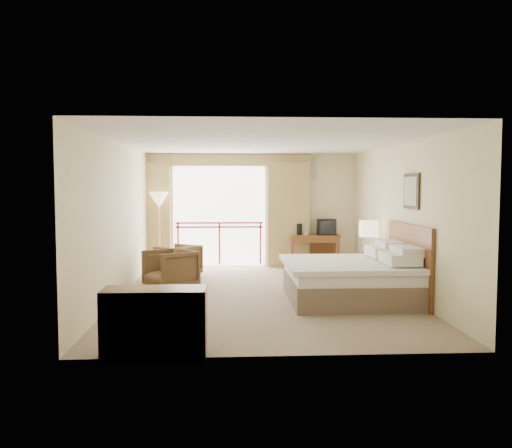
{
  "coord_description": "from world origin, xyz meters",
  "views": [
    {
      "loc": [
        -0.62,
        -9.53,
        1.94
      ],
      "look_at": [
        -0.08,
        0.4,
        1.24
      ],
      "focal_mm": 38.0,
      "sensor_mm": 36.0,
      "label": 1
    }
  ],
  "objects": [
    {
      "name": "headboard",
      "position": [
        2.46,
        -0.6,
        0.65
      ],
      "size": [
        0.06,
        2.1,
        1.3
      ],
      "primitive_type": "cube",
      "color": "brown",
      "rests_on": "wall_right"
    },
    {
      "name": "balcony_door",
      "position": [
        -0.8,
        3.48,
        1.2
      ],
      "size": [
        2.4,
        0.0,
        2.4
      ],
      "primitive_type": "plane",
      "rotation": [
        1.57,
        0.0,
        0.0
      ],
      "color": "white",
      "rests_on": "wall_back"
    },
    {
      "name": "floor",
      "position": [
        0.0,
        0.0,
        0.0
      ],
      "size": [
        7.0,
        7.0,
        0.0
      ],
      "primitive_type": "plane",
      "color": "#84735C",
      "rests_on": "ground"
    },
    {
      "name": "coffee_maker",
      "position": [
        1.1,
        3.19,
        0.91
      ],
      "size": [
        0.15,
        0.15,
        0.28
      ],
      "primitive_type": "cylinder",
      "rotation": [
        0.0,
        0.0,
        0.18
      ],
      "color": "black",
      "rests_on": "desk"
    },
    {
      "name": "ceiling",
      "position": [
        0.0,
        0.0,
        2.7
      ],
      "size": [
        7.0,
        7.0,
        0.0
      ],
      "primitive_type": "plane",
      "rotation": [
        3.14,
        0.0,
        0.0
      ],
      "color": "white",
      "rests_on": "wall_back"
    },
    {
      "name": "hvac_vent",
      "position": [
        1.3,
        3.47,
        2.35
      ],
      "size": [
        0.5,
        0.04,
        0.5
      ],
      "primitive_type": "cube",
      "color": "silver",
      "rests_on": "wall_back"
    },
    {
      "name": "dresser",
      "position": [
        -1.45,
        -3.42,
        0.39
      ],
      "size": [
        1.17,
        0.5,
        0.78
      ],
      "rotation": [
        0.0,
        0.0,
        0.01
      ],
      "color": "brown",
      "rests_on": "floor"
    },
    {
      "name": "book",
      "position": [
        -1.92,
        1.49,
        0.6
      ],
      "size": [
        0.19,
        0.23,
        0.02
      ],
      "primitive_type": "imported",
      "rotation": [
        0.0,
        0.0,
        0.24
      ],
      "color": "white",
      "rests_on": "side_table"
    },
    {
      "name": "wall_front",
      "position": [
        0.0,
        -3.5,
        1.35
      ],
      "size": [
        5.0,
        0.0,
        5.0
      ],
      "primitive_type": "plane",
      "rotation": [
        -1.57,
        0.0,
        0.0
      ],
      "color": "beige",
      "rests_on": "ground"
    },
    {
      "name": "phone",
      "position": [
        2.12,
        0.76,
        0.61
      ],
      "size": [
        0.2,
        0.16,
        0.09
      ],
      "primitive_type": "cube",
      "rotation": [
        0.0,
        0.0,
        -0.01
      ],
      "color": "black",
      "rests_on": "nightstand"
    },
    {
      "name": "wall_left",
      "position": [
        -2.5,
        0.0,
        1.35
      ],
      "size": [
        0.0,
        7.0,
        7.0
      ],
      "primitive_type": "plane",
      "rotation": [
        1.57,
        0.0,
        1.57
      ],
      "color": "beige",
      "rests_on": "ground"
    },
    {
      "name": "bed",
      "position": [
        1.5,
        -0.6,
        0.38
      ],
      "size": [
        2.13,
        2.06,
        0.97
      ],
      "color": "brown",
      "rests_on": "floor"
    },
    {
      "name": "table_lamp",
      "position": [
        2.17,
        0.96,
        1.08
      ],
      "size": [
        0.38,
        0.38,
        0.67
      ],
      "rotation": [
        0.0,
        0.0,
        -0.38
      ],
      "color": "tan",
      "rests_on": "nightstand"
    },
    {
      "name": "armchair_far",
      "position": [
        -1.65,
        1.89,
        0.0
      ],
      "size": [
        1.05,
        1.05,
        0.7
      ],
      "primitive_type": "imported",
      "rotation": [
        0.0,
        0.0,
        -2.16
      ],
      "color": "#46331E",
      "rests_on": "floor"
    },
    {
      "name": "wall_right",
      "position": [
        2.5,
        0.0,
        1.35
      ],
      "size": [
        0.0,
        7.0,
        7.0
      ],
      "primitive_type": "plane",
      "rotation": [
        1.57,
        0.0,
        -1.57
      ],
      "color": "beige",
      "rests_on": "ground"
    },
    {
      "name": "wall_back",
      "position": [
        0.0,
        3.5,
        1.35
      ],
      "size": [
        5.0,
        0.0,
        5.0
      ],
      "primitive_type": "plane",
      "rotation": [
        1.57,
        0.0,
        0.0
      ],
      "color": "beige",
      "rests_on": "ground"
    },
    {
      "name": "side_table",
      "position": [
        -1.92,
        1.49,
        0.4
      ],
      "size": [
        0.54,
        0.54,
        0.59
      ],
      "rotation": [
        0.0,
        0.0,
        -0.04
      ],
      "color": "black",
      "rests_on": "floor"
    },
    {
      "name": "balcony_railing",
      "position": [
        -0.8,
        3.46,
        0.81
      ],
      "size": [
        2.09,
        0.03,
        1.02
      ],
      "color": "red",
      "rests_on": "wall_back"
    },
    {
      "name": "wastebasket",
      "position": [
        0.89,
        2.63,
        0.15
      ],
      "size": [
        0.26,
        0.26,
        0.3
      ],
      "primitive_type": "cylinder",
      "rotation": [
        0.0,
        0.0,
        -0.08
      ],
      "color": "black",
      "rests_on": "floor"
    },
    {
      "name": "framed_art",
      "position": [
        2.47,
        -0.6,
        1.85
      ],
      "size": [
        0.04,
        0.72,
        0.6
      ],
      "color": "black",
      "rests_on": "wall_right"
    },
    {
      "name": "armchair_near",
      "position": [
        -1.68,
        0.58,
        0.0
      ],
      "size": [
        1.14,
        1.13,
        0.75
      ],
      "primitive_type": "imported",
      "rotation": [
        0.0,
        0.0,
        -0.96
      ],
      "color": "#46331E",
      "rests_on": "floor"
    },
    {
      "name": "floor_lamp",
      "position": [
        -2.18,
        3.01,
        1.55
      ],
      "size": [
        0.46,
        0.46,
        1.8
      ],
      "rotation": [
        0.0,
        0.0,
        0.3
      ],
      "color": "tan",
      "rests_on": "floor"
    },
    {
      "name": "curtain_right",
      "position": [
        0.85,
        3.35,
        1.25
      ],
      "size": [
        1.0,
        0.26,
        2.5
      ],
      "primitive_type": "cube",
      "color": "#96804D",
      "rests_on": "wall_back"
    },
    {
      "name": "valance",
      "position": [
        -0.8,
        3.38,
        2.55
      ],
      "size": [
        4.4,
        0.22,
        0.28
      ],
      "primitive_type": "cube",
      "color": "#96804D",
      "rests_on": "wall_back"
    },
    {
      "name": "nightstand",
      "position": [
        2.17,
        0.91,
        0.28
      ],
      "size": [
        0.41,
        0.48,
        0.56
      ],
      "primitive_type": "cube",
      "rotation": [
        0.0,
        0.0,
        -0.04
      ],
      "color": "brown",
      "rests_on": "floor"
    },
    {
      "name": "curtain_left",
      "position": [
        -2.45,
        3.35,
        1.25
      ],
      "size": [
        1.0,
        0.26,
        2.5
      ],
      "primitive_type": "cube",
      "color": "#96804D",
      "rests_on": "wall_back"
    },
    {
      "name": "tv",
      "position": [
        1.75,
        3.19,
        0.96
      ],
      "size": [
        0.42,
        0.33,
        0.38
      ],
      "rotation": [
        0.0,
        0.0,
        -0.05
      ],
      "color": "black",
      "rests_on": "desk"
    },
    {
      "name": "cup",
      "position": [
        1.25,
        3.14,
        0.82
      ],
      "size": [
        0.08,
        0.08,
        0.09
      ],
      "primitive_type": "cylinder",
      "rotation": [
        0.0,
        0.0,
        0.35
      ],
      "color": "white",
      "rests_on": "desk"
    },
    {
      "name": "desk",
      "position": [
        1.45,
        3.24,
        0.6
      ],
      "size": [
        1.18,
        0.57,
        0.78
      ],
      "rotation": [
        0.0,
        0.0,
        -0.04
      ],
      "color": "brown",
      "rests_on": "floor"
    }
  ]
}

